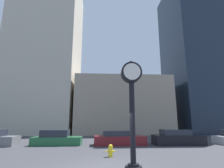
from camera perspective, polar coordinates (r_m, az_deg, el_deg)
ground_plane at (r=8.89m, az=-2.55°, el=-25.82°), size 200.00×200.00×0.00m
building_tall_tower at (r=36.68m, az=-20.29°, el=9.49°), size 11.63×12.00×30.22m
building_storefront_row at (r=32.94m, az=3.03°, el=-7.46°), size 15.88×12.00×9.47m
building_glass_modern at (r=39.66m, az=24.67°, el=8.34°), size 9.04×12.00×30.35m
street_clock at (r=8.67m, az=6.48°, el=-4.05°), size 1.03×0.79×5.16m
car_green at (r=17.46m, az=-17.59°, el=-16.62°), size 4.41×1.78×1.34m
car_maroon at (r=16.69m, az=2.33°, el=-17.46°), size 4.69×1.93×1.26m
car_black at (r=17.97m, az=20.54°, el=-16.21°), size 4.52×1.92×1.36m
fire_hydrant_near at (r=11.42m, az=-0.50°, el=-20.86°), size 0.59×0.26×0.73m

